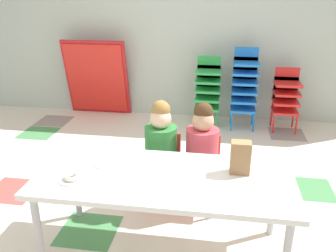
# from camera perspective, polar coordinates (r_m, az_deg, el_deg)

# --- Properties ---
(ground_plane) EXTENTS (6.14, 4.77, 0.02)m
(ground_plane) POSITION_cam_1_polar(r_m,az_deg,el_deg) (3.20, -1.84, -12.25)
(ground_plane) COLOR silver
(back_wall) EXTENTS (6.14, 0.10, 2.52)m
(back_wall) POSITION_cam_1_polar(r_m,az_deg,el_deg) (5.06, 3.20, 15.57)
(back_wall) COLOR #B2C1B7
(back_wall) RESTS_ON ground_plane
(craft_table) EXTENTS (1.67, 0.74, 0.60)m
(craft_table) POSITION_cam_1_polar(r_m,az_deg,el_deg) (2.39, -0.61, -8.95)
(craft_table) COLOR white
(craft_table) RESTS_ON ground_plane
(seated_child_near_camera) EXTENTS (0.34, 0.34, 0.92)m
(seated_child_near_camera) POSITION_cam_1_polar(r_m,az_deg,el_deg) (2.93, -1.11, -2.90)
(seated_child_near_camera) COLOR red
(seated_child_near_camera) RESTS_ON ground_plane
(seated_child_middle_seat) EXTENTS (0.33, 0.33, 0.92)m
(seated_child_middle_seat) POSITION_cam_1_polar(r_m,az_deg,el_deg) (2.90, 5.43, -3.30)
(seated_child_middle_seat) COLOR red
(seated_child_middle_seat) RESTS_ON ground_plane
(kid_chair_green_stack) EXTENTS (0.32, 0.30, 0.92)m
(kid_chair_green_stack) POSITION_cam_1_polar(r_m,az_deg,el_deg) (4.77, 6.33, 6.04)
(kid_chair_green_stack) COLOR green
(kid_chair_green_stack) RESTS_ON ground_plane
(kid_chair_blue_stack) EXTENTS (0.32, 0.30, 1.04)m
(kid_chair_blue_stack) POSITION_cam_1_polar(r_m,az_deg,el_deg) (4.76, 12.02, 6.42)
(kid_chair_blue_stack) COLOR blue
(kid_chair_blue_stack) RESTS_ON ground_plane
(kid_chair_red_stack) EXTENTS (0.32, 0.30, 0.80)m
(kid_chair_red_stack) POSITION_cam_1_polar(r_m,az_deg,el_deg) (4.85, 18.17, 4.61)
(kid_chair_red_stack) COLOR red
(kid_chair_red_stack) RESTS_ON ground_plane
(folded_activity_table) EXTENTS (0.90, 0.29, 1.09)m
(folded_activity_table) POSITION_cam_1_polar(r_m,az_deg,el_deg) (5.27, -11.22, 7.44)
(folded_activity_table) COLOR red
(folded_activity_table) RESTS_ON ground_plane
(paper_bag_brown) EXTENTS (0.13, 0.09, 0.22)m
(paper_bag_brown) POSITION_cam_1_polar(r_m,az_deg,el_deg) (2.40, 11.39, -4.90)
(paper_bag_brown) COLOR #9E754C
(paper_bag_brown) RESTS_ON craft_table
(paper_plate_near_edge) EXTENTS (0.18, 0.18, 0.01)m
(paper_plate_near_edge) POSITION_cam_1_polar(r_m,az_deg,el_deg) (2.39, -14.86, -8.14)
(paper_plate_near_edge) COLOR white
(paper_plate_near_edge) RESTS_ON craft_table
(paper_plate_center_table) EXTENTS (0.18, 0.18, 0.01)m
(paper_plate_center_table) POSITION_cam_1_polar(r_m,az_deg,el_deg) (2.54, -9.59, -5.91)
(paper_plate_center_table) COLOR white
(paper_plate_center_table) RESTS_ON craft_table
(donut_powdered_on_plate) EXTENTS (0.11, 0.11, 0.03)m
(donut_powdered_on_plate) POSITION_cam_1_polar(r_m,az_deg,el_deg) (2.38, -14.91, -7.72)
(donut_powdered_on_plate) COLOR white
(donut_powdered_on_plate) RESTS_ON craft_table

